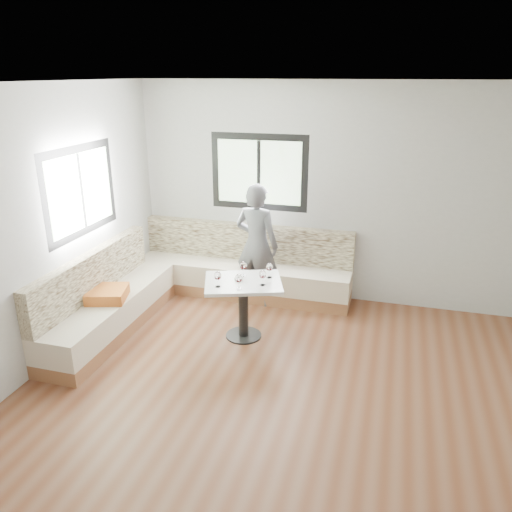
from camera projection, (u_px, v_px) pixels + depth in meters
The scene contains 10 objects.
room at pixel (276, 257), 4.19m from camera, with size 5.01×5.01×2.81m.
banquette at pixel (188, 285), 6.35m from camera, with size 2.90×2.80×0.95m.
table at pixel (243, 295), 5.61m from camera, with size 1.01×0.90×0.69m.
person at pixel (257, 245), 6.38m from camera, with size 0.58×0.38×1.60m, color #55565B.
olive_ramekin at pixel (239, 278), 5.57m from camera, with size 0.10×0.10×0.04m.
wine_glass_a at pixel (218, 276), 5.36m from camera, with size 0.08×0.08×0.17m.
wine_glass_b at pixel (239, 279), 5.30m from camera, with size 0.08×0.08×0.17m.
wine_glass_c at pixel (263, 275), 5.40m from camera, with size 0.08×0.08×0.17m.
wine_glass_d at pixel (243, 266), 5.64m from camera, with size 0.08×0.08×0.17m.
wine_glass_e at pixel (269, 268), 5.60m from camera, with size 0.08×0.08×0.17m.
Camera 1 is at (0.84, -3.75, 2.87)m, focal length 35.00 mm.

